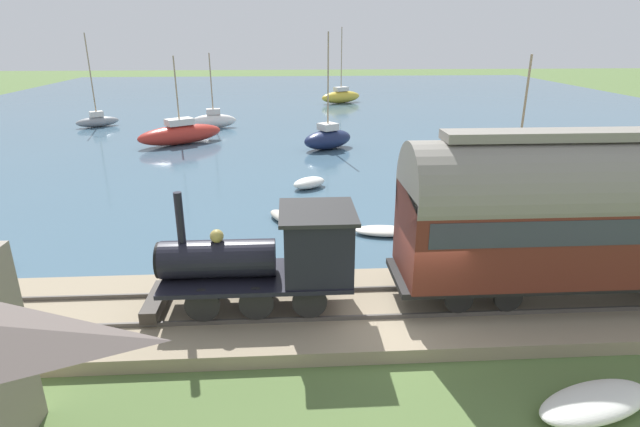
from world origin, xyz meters
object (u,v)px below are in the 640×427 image
rowboat_off_pier (286,218)px  beached_dinghy (595,402)px  sailboat_yellow (341,96)px  sailboat_navy (328,138)px  sailboat_gray (97,120)px  sailboat_green (513,193)px  passenger_coach (594,210)px  rowboat_near_shore (384,231)px  rowboat_far_out (309,183)px  steam_locomotive (276,254)px  sailboat_white (214,120)px  sailboat_red (181,134)px

rowboat_off_pier → beached_dinghy: size_ratio=0.76×
sailboat_yellow → sailboat_navy: sailboat_yellow is taller
sailboat_gray → rowboat_off_pier: bearing=-178.0°
sailboat_green → rowboat_off_pier: bearing=88.5°
passenger_coach → sailboat_gray: 39.72m
rowboat_near_shore → rowboat_far_out: bearing=31.0°
steam_locomotive → sailboat_yellow: sailboat_yellow is taller
sailboat_green → sailboat_white: sailboat_green is taller
steam_locomotive → sailboat_green: bearing=-50.0°
sailboat_navy → steam_locomotive: bearing=138.4°
sailboat_green → rowboat_near_shore: 7.01m
sailboat_gray → beached_dinghy: 41.87m
passenger_coach → sailboat_white: 33.50m
sailboat_green → beached_dinghy: 13.38m
rowboat_off_pier → beached_dinghy: beached_dinghy is taller
rowboat_off_pier → sailboat_red: bearing=83.6°
sailboat_yellow → rowboat_off_pier: bearing=141.2°
sailboat_gray → rowboat_far_out: (-18.87, -17.17, -0.27)m
sailboat_navy → beached_dinghy: sailboat_navy is taller
sailboat_yellow → passenger_coach: bearing=153.3°
steam_locomotive → rowboat_off_pier: size_ratio=2.47×
sailboat_green → sailboat_yellow: bearing=-1.9°
sailboat_yellow → beached_dinghy: size_ratio=2.70×
sailboat_gray → sailboat_yellow: 26.10m
sailboat_navy → sailboat_white: 12.38m
steam_locomotive → rowboat_off_pier: (7.57, -0.19, -1.80)m
sailboat_red → rowboat_near_shore: 21.17m
passenger_coach → beached_dinghy: size_ratio=3.59×
sailboat_red → rowboat_far_out: (-11.35, -8.71, -0.46)m
sailboat_navy → sailboat_red: sailboat_navy is taller
sailboat_green → sailboat_navy: (12.72, 7.43, 0.04)m
passenger_coach → rowboat_off_pier: passenger_coach is taller
sailboat_gray → sailboat_navy: bearing=-149.4°
sailboat_yellow → rowboat_near_shore: (-39.17, 2.24, -0.58)m
steam_locomotive → sailboat_yellow: size_ratio=0.69×
rowboat_far_out → passenger_coach: bearing=173.7°
sailboat_yellow → beached_dinghy: 49.15m
steam_locomotive → sailboat_green: sailboat_green is taller
sailboat_gray → sailboat_navy: size_ratio=0.99×
rowboat_off_pier → rowboat_far_out: bearing=44.8°
passenger_coach → sailboat_gray: bearing=37.9°
sailboat_green → rowboat_near_shore: bearing=105.8°
sailboat_navy → rowboat_near_shore: 15.63m
rowboat_far_out → rowboat_near_shore: 7.01m
steam_locomotive → rowboat_off_pier: 7.78m
passenger_coach → sailboat_navy: size_ratio=1.42×
passenger_coach → beached_dinghy: 5.27m
sailboat_gray → sailboat_green: 34.56m
steam_locomotive → beached_dinghy: (-4.04, -6.72, -1.77)m
steam_locomotive → sailboat_navy: size_ratio=0.74×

